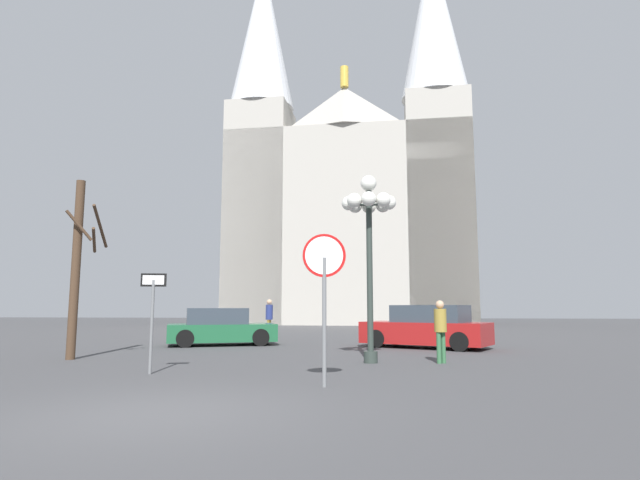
# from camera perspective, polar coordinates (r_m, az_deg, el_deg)

# --- Properties ---
(ground_plane) EXTENTS (120.00, 120.00, 0.00)m
(ground_plane) POSITION_cam_1_polar(r_m,az_deg,el_deg) (7.71, -17.90, -17.97)
(ground_plane) COLOR #424244
(cathedral) EXTENTS (21.07, 11.55, 34.27)m
(cathedral) POSITION_cam_1_polar(r_m,az_deg,el_deg) (45.52, 3.22, 5.47)
(cathedral) COLOR #ADA89E
(cathedral) RESTS_ON ground
(stop_sign) EXTENTS (0.81, 0.21, 2.82)m
(stop_sign) POSITION_cam_1_polar(r_m,az_deg,el_deg) (9.61, 0.48, -4.22)
(stop_sign) COLOR slate
(stop_sign) RESTS_ON ground
(one_way_arrow_sign) EXTENTS (0.54, 0.16, 2.19)m
(one_way_arrow_sign) POSITION_cam_1_polar(r_m,az_deg,el_deg) (12.00, -18.17, -7.39)
(one_way_arrow_sign) COLOR slate
(one_way_arrow_sign) RESTS_ON ground
(street_lamp) EXTENTS (1.48, 1.48, 5.02)m
(street_lamp) POSITION_cam_1_polar(r_m,az_deg,el_deg) (13.89, 5.48, 2.21)
(street_lamp) COLOR #2D3833
(street_lamp) RESTS_ON ground
(bare_tree) EXTENTS (0.90, 1.27, 5.09)m
(bare_tree) POSITION_cam_1_polar(r_m,az_deg,el_deg) (16.11, -25.44, -2.53)
(bare_tree) COLOR #473323
(bare_tree) RESTS_ON ground
(parked_car_near_red) EXTENTS (4.75, 3.58, 1.51)m
(parked_car_near_red) POSITION_cam_1_polar(r_m,az_deg,el_deg) (18.90, 11.78, -9.56)
(parked_car_near_red) COLOR maroon
(parked_car_near_red) RESTS_ON ground
(parked_car_far_green) EXTENTS (4.40, 3.14, 1.40)m
(parked_car_far_green) POSITION_cam_1_polar(r_m,az_deg,el_deg) (20.20, -11.04, -9.57)
(parked_car_far_green) COLOR #1E5B38
(parked_car_far_green) RESTS_ON ground
(pedestrian_walking) EXTENTS (0.32, 0.32, 1.62)m
(pedestrian_walking) POSITION_cam_1_polar(r_m,az_deg,el_deg) (13.89, 13.27, -9.23)
(pedestrian_walking) COLOR #33663F
(pedestrian_walking) RESTS_ON ground
(pedestrian_standing) EXTENTS (0.32, 0.32, 1.79)m
(pedestrian_standing) POSITION_cam_1_polar(r_m,az_deg,el_deg) (23.35, -5.68, -8.31)
(pedestrian_standing) COLOR olive
(pedestrian_standing) RESTS_ON ground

